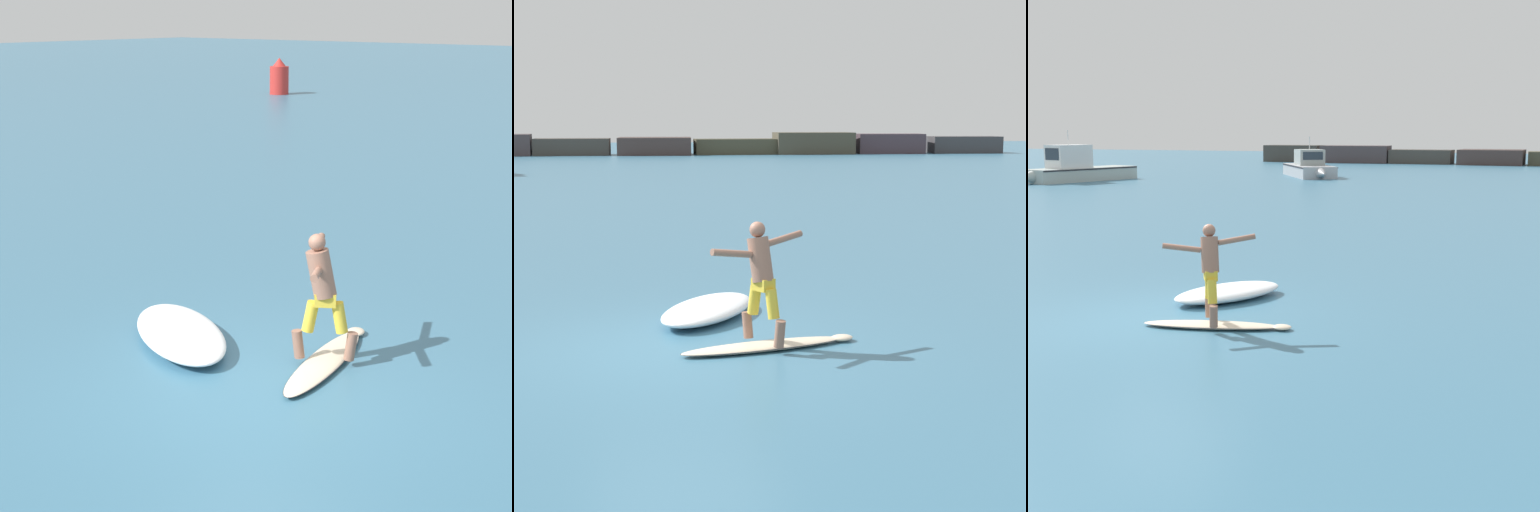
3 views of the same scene
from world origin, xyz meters
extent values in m
plane|color=teal|center=(0.00, 0.00, 0.00)|extent=(200.00, 200.00, 0.00)
cube|color=#403C36|center=(-20.03, 62.00, 0.87)|extent=(6.04, 3.00, 1.74)
cube|color=#463B3D|center=(-13.25, 62.00, 0.87)|extent=(7.14, 4.21, 1.74)
cube|color=#423D37|center=(-6.47, 62.00, 0.69)|extent=(6.15, 3.07, 1.38)
cube|color=#453633|center=(0.31, 62.00, 0.72)|extent=(6.17, 4.68, 1.44)
ellipsoid|color=beige|center=(1.04, -0.21, 0.05)|extent=(2.29, 0.97, 0.10)
ellipsoid|color=beige|center=(2.16, 0.07, 0.05)|extent=(0.36, 0.31, 0.08)
ellipsoid|color=#2D2D33|center=(1.04, -0.21, 0.05)|extent=(2.30, 0.98, 0.04)
cone|color=black|center=(0.15, -0.43, -0.06)|extent=(0.06, 0.06, 0.14)
cone|color=black|center=(0.33, -0.51, -0.06)|extent=(0.06, 0.06, 0.14)
cone|color=black|center=(0.27, -0.27, -0.06)|extent=(0.06, 0.06, 0.14)
cylinder|color=#8F624F|center=(0.87, 0.07, 0.27)|extent=(0.20, 0.21, 0.36)
cylinder|color=gold|center=(0.95, -0.06, 0.64)|extent=(0.24, 0.26, 0.40)
cylinder|color=#8F624F|center=(1.22, -0.48, 0.27)|extent=(0.20, 0.21, 0.36)
cylinder|color=gold|center=(1.14, -0.35, 0.64)|extent=(0.24, 0.26, 0.40)
cube|color=gold|center=(1.04, -0.21, 0.87)|extent=(0.31, 0.33, 0.16)
cylinder|color=#8F624F|center=(1.01, -0.16, 1.19)|extent=(0.45, 0.48, 0.62)
sphere|color=#8F624F|center=(0.98, -0.11, 1.58)|extent=(0.21, 0.21, 0.21)
cylinder|color=#8F624F|center=(0.62, -0.36, 1.31)|extent=(0.56, 0.41, 0.20)
cylinder|color=#8F624F|center=(1.36, 0.12, 1.42)|extent=(0.56, 0.41, 0.19)
cube|color=#ACADB0|center=(-10.25, 37.97, 0.41)|extent=(5.56, 6.88, 0.82)
cone|color=#ACADB0|center=(-8.23, 34.77, 0.41)|extent=(1.32, 1.42, 0.82)
cube|color=black|center=(-10.25, 37.97, 0.76)|extent=(5.58, 6.87, 0.08)
cube|color=#98A09B|center=(-10.16, 37.83, 1.37)|extent=(2.61, 2.71, 1.09)
cube|color=#232D38|center=(-9.60, 36.94, 1.50)|extent=(1.22, 0.79, 0.55)
cylinder|color=silver|center=(-10.16, 37.83, 2.37)|extent=(0.06, 0.06, 0.90)
cube|color=black|center=(-12.09, 40.88, 0.45)|extent=(0.45, 0.43, 0.52)
cube|color=#A9B4AE|center=(-22.55, 28.49, 0.43)|extent=(4.10, 7.78, 0.86)
cube|color=black|center=(-22.55, 28.49, 0.79)|extent=(4.15, 7.72, 0.08)
cube|color=silver|center=(-22.80, 27.56, 1.59)|extent=(2.25, 2.84, 1.47)
cube|color=#232D38|center=(-23.14, 26.35, 1.77)|extent=(1.28, 0.38, 0.73)
cylinder|color=silver|center=(-22.80, 27.56, 2.78)|extent=(0.06, 0.06, 0.90)
cube|color=black|center=(-21.53, 32.20, 0.47)|extent=(0.42, 0.37, 0.52)
ellipsoid|color=white|center=(0.46, 1.70, 0.14)|extent=(2.03, 2.50, 0.27)
camera|label=1|loc=(-7.00, -5.82, 4.21)|focal=60.00mm
camera|label=2|loc=(-0.42, -10.96, 2.99)|focal=60.00mm
camera|label=3|loc=(6.09, -10.23, 3.13)|focal=50.00mm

